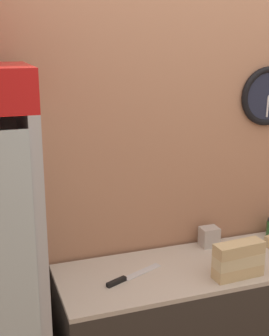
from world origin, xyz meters
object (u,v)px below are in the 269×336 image
Objects in this scene: sandwich_stack_top at (239,249)px; sandwich_stack_bottom at (238,271)px; napkin_dispenser at (209,237)px; chefs_knife at (127,278)px; sandwich_stack_middle at (238,260)px.

sandwich_stack_bottom is at bearing 0.00° from sandwich_stack_top.
napkin_dispenser is at bearing 84.37° from sandwich_stack_bottom.
napkin_dispenser is (0.61, 0.23, 0.05)m from chefs_knife.
sandwich_stack_top is at bearing -95.63° from napkin_dispenser.
sandwich_stack_top is 2.35× the size of napkin_dispenser.
sandwich_stack_top reaches higher than chefs_knife.
sandwich_stack_bottom is at bearing -95.63° from napkin_dispenser.
chefs_knife is at bearing -159.46° from napkin_dispenser.
sandwich_stack_top is at bearing 180.00° from sandwich_stack_bottom.
sandwich_stack_bottom is at bearing 0.00° from sandwich_stack_middle.
sandwich_stack_middle is (-0.00, 0.00, 0.07)m from sandwich_stack_bottom.
sandwich_stack_middle is at bearing -16.65° from chefs_knife.
sandwich_stack_middle is 2.34× the size of napkin_dispenser.
sandwich_stack_middle is 0.60m from chefs_knife.
sandwich_stack_bottom is 1.00× the size of sandwich_stack_top.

